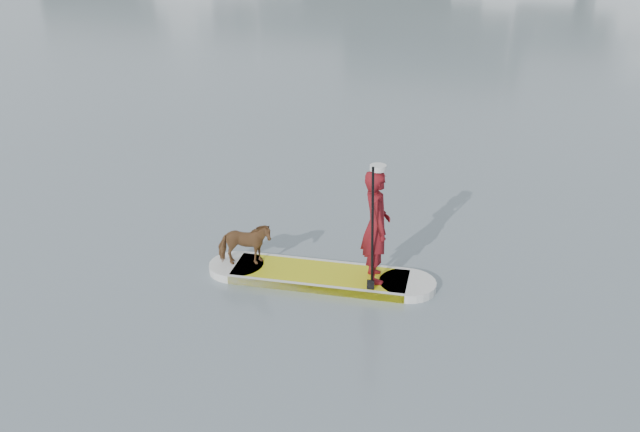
% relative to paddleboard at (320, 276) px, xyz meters
% --- Properties ---
extents(paddleboard, '(3.28, 1.08, 0.12)m').
position_rel_paddleboard_xyz_m(paddleboard, '(0.00, 0.00, 0.00)').
color(paddleboard, '#CBCA13').
rests_on(paddleboard, ground).
extents(paddler, '(0.60, 0.70, 1.62)m').
position_rel_paddleboard_xyz_m(paddler, '(0.77, 0.09, 0.87)').
color(paddler, maroon).
rests_on(paddler, paddleboard).
extents(white_cap, '(0.22, 0.22, 0.07)m').
position_rel_paddleboard_xyz_m(white_cap, '(0.77, 0.09, 1.71)').
color(white_cap, silver).
rests_on(white_cap, paddler).
extents(dog, '(0.85, 0.62, 0.65)m').
position_rel_paddleboard_xyz_m(dog, '(-1.10, -0.13, 0.39)').
color(dog, '#502E1B').
rests_on(dog, paddleboard).
extents(paddle, '(0.10, 0.30, 2.00)m').
position_rel_paddleboard_xyz_m(paddle, '(0.81, -0.23, 0.74)').
color(paddle, black).
rests_on(paddle, ground).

